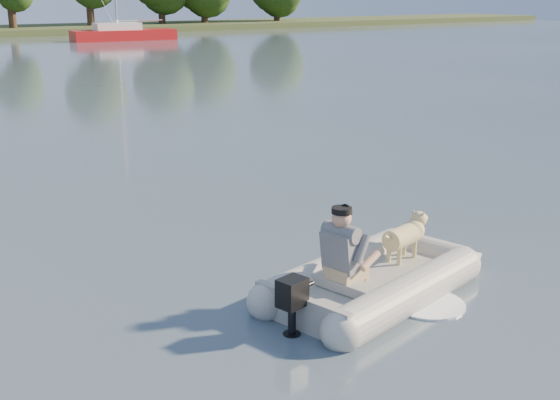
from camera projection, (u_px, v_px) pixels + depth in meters
water at (369, 290)px, 8.91m from camera, size 160.00×160.00×0.00m
dinghy at (378, 248)px, 8.72m from camera, size 5.23×4.28×1.34m
man at (342, 248)px, 8.22m from camera, size 0.82×0.74×1.04m
dog at (402, 240)px, 9.21m from camera, size 0.95×0.51×0.60m
outboard_motor at (292, 309)px, 7.66m from camera, size 0.45×0.36×0.76m
sailboat at (123, 34)px, 55.41m from camera, size 8.27×3.25×11.08m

